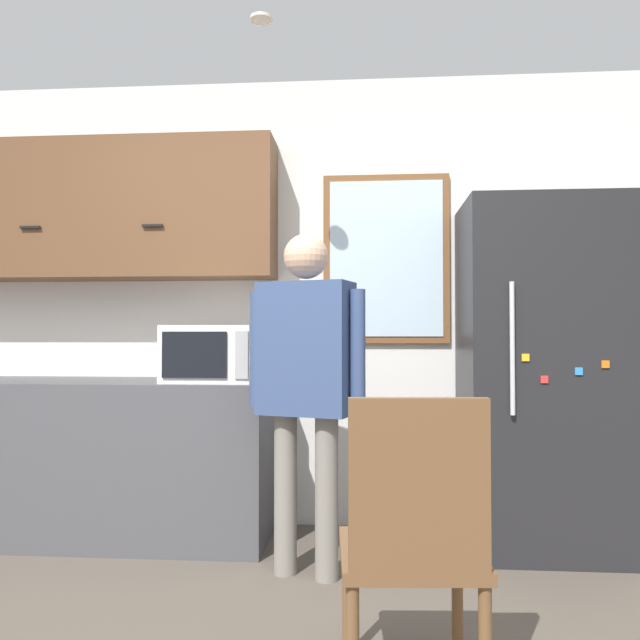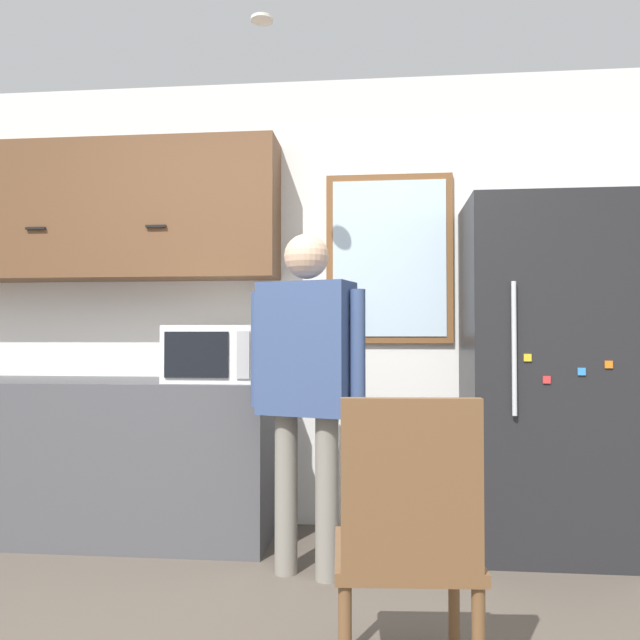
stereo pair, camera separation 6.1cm
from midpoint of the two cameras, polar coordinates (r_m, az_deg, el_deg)
back_wall at (r=3.82m, az=-1.18°, el=1.74°), size 6.00×0.06×2.70m
counter at (r=3.86m, az=-19.66°, el=-11.74°), size 2.07×0.64×0.88m
upper_cabinets at (r=4.02m, az=-18.43°, el=9.39°), size 2.07×0.32×0.82m
microwave at (r=3.48m, az=-9.14°, el=-3.05°), size 0.49×0.40×0.31m
person at (r=2.98m, az=-0.68°, el=-4.32°), size 0.57×0.34×1.62m
refrigerator at (r=3.55m, az=20.29°, el=-4.74°), size 0.82×0.67×1.86m
chair at (r=2.06m, az=8.87°, el=-18.92°), size 0.48×0.48×0.95m
window at (r=3.77m, az=6.80°, el=5.59°), size 0.75×0.05×1.01m
ceiling_light at (r=3.38m, az=-4.75°, el=25.72°), size 0.11×0.11×0.01m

